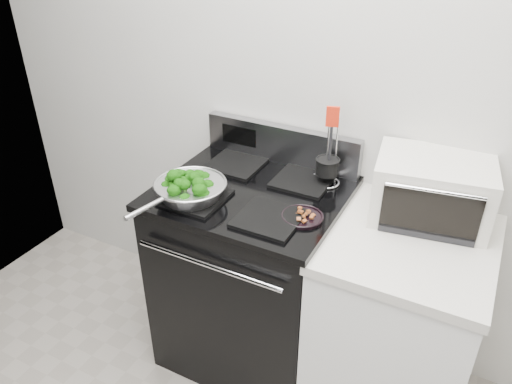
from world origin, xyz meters
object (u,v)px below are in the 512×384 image
Objects in this scene: utensil_holder at (327,170)px; toaster_oven at (432,189)px; bacon_plate at (302,215)px; gas_range at (252,273)px; skillet at (190,189)px.

utensil_holder is 0.44m from toaster_oven.
bacon_plate is 0.31m from utensil_holder.
toaster_oven is at bearing 14.64° from gas_range.
bacon_plate is at bearing 22.69° from skillet.
skillet is 1.30× the size of utensil_holder.
gas_range is 3.12× the size of utensil_holder.
bacon_plate is at bearing -104.50° from utensil_holder.
gas_range is 0.56m from bacon_plate.
utensil_holder is at bearing 169.36° from toaster_oven.
toaster_oven reaches higher than bacon_plate.
skillet is 0.96m from toaster_oven.
gas_range is at bearing -160.54° from utensil_holder.
toaster_oven is at bearing 35.28° from skillet.
skillet is 0.98× the size of toaster_oven.
gas_range reaches higher than bacon_plate.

